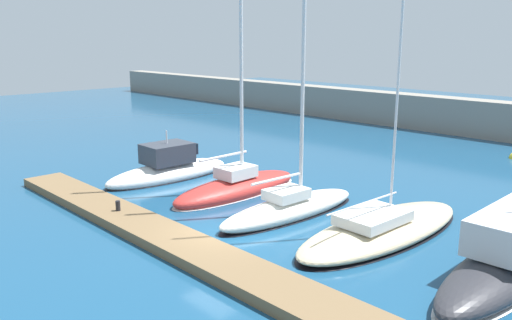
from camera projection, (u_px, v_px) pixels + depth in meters
ground_plane at (222, 239)px, 20.57m from camera, size 120.00×120.00×0.00m
dock_pier at (185, 246)px, 19.32m from camera, size 25.94×1.98×0.40m
motorboat_white_nearest at (169, 170)px, 29.35m from camera, size 2.51×7.82×3.11m
sailboat_red_second at (237, 185)px, 26.44m from camera, size 2.62×8.03×17.72m
sailboat_ivory_third at (290, 205)px, 23.12m from camera, size 2.24×7.91×16.28m
sailboat_sand_fourth at (382, 228)px, 20.81m from camera, size 3.43×9.66×18.41m
motorboat_charcoal_fifth at (512, 256)px, 17.40m from camera, size 2.58×9.78×3.42m
dock_bollard at (118, 206)px, 22.62m from camera, size 0.20×0.20×0.44m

